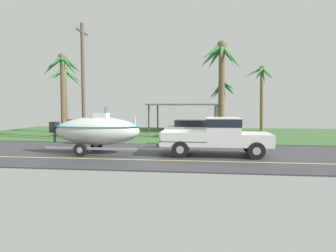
{
  "coord_description": "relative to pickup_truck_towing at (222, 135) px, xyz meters",
  "views": [
    {
      "loc": [
        1.46,
        -15.01,
        2.44
      ],
      "look_at": [
        -0.43,
        0.44,
        1.4
      ],
      "focal_mm": 32.01,
      "sensor_mm": 36.0,
      "label": 1
    }
  ],
  "objects": [
    {
      "name": "pickup_truck_towing",
      "position": [
        0.0,
        0.0,
        0.0
      ],
      "size": [
        5.53,
        2.11,
        1.87
      ],
      "color": "silver",
      "rests_on": "ground"
    },
    {
      "name": "palm_tree_far_right",
      "position": [
        4.59,
        15.08,
        3.76
      ],
      "size": [
        3.04,
        3.31,
        6.35
      ],
      "color": "brown",
      "rests_on": "ground"
    },
    {
      "name": "parked_sedan_near",
      "position": [
        -10.07,
        8.34,
        -0.37
      ],
      "size": [
        4.75,
        1.88,
        1.38
      ],
      "color": "black",
      "rests_on": "ground"
    },
    {
      "name": "ground",
      "position": [
        -2.33,
        8.54,
        -1.05
      ],
      "size": [
        36.0,
        22.0,
        0.11
      ],
      "color": "#38383D"
    },
    {
      "name": "palm_tree_mid",
      "position": [
        0.21,
        6.59,
        4.15
      ],
      "size": [
        3.1,
        3.19,
        7.0
      ],
      "color": "brown",
      "rests_on": "ground"
    },
    {
      "name": "parked_sedan_far",
      "position": [
        -1.68,
        8.06,
        -0.37
      ],
      "size": [
        4.44,
        1.88,
        1.38
      ],
      "color": "beige",
      "rests_on": "ground"
    },
    {
      "name": "palm_tree_near_left",
      "position": [
        -11.44,
        6.67,
        3.77
      ],
      "size": [
        2.89,
        2.98,
        6.39
      ],
      "color": "brown",
      "rests_on": "ground"
    },
    {
      "name": "utility_pole",
      "position": [
        -9.11,
        4.83,
        3.13
      ],
      "size": [
        0.24,
        1.8,
        8.03
      ],
      "color": "brown",
      "rests_on": "ground"
    },
    {
      "name": "boat_on_trailer",
      "position": [
        -6.38,
        0.0,
        0.12
      ],
      "size": [
        5.72,
        2.41,
        2.42
      ],
      "color": "gray",
      "rests_on": "ground"
    },
    {
      "name": "palm_tree_far_left",
      "position": [
        0.83,
        13.27,
        2.63
      ],
      "size": [
        2.7,
        2.9,
        4.86
      ],
      "color": "brown",
      "rests_on": "ground"
    },
    {
      "name": "carport_awning",
      "position": [
        -2.79,
        14.01,
        1.49
      ],
      "size": [
        6.53,
        5.58,
        2.65
      ],
      "color": "#4C4238",
      "rests_on": "ground"
    },
    {
      "name": "palm_tree_near_right",
      "position": [
        -13.31,
        10.79,
        3.43
      ],
      "size": [
        3.04,
        3.44,
        6.07
      ],
      "color": "brown",
      "rests_on": "ground"
    }
  ]
}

